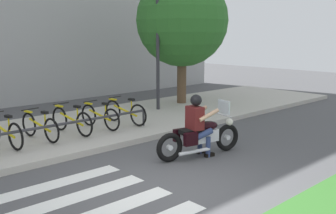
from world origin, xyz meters
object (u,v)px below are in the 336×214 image
object	(u,v)px
bicycle_6	(100,116)
bicycle_7	(125,112)
bicycle_4	(40,126)
street_lamp	(158,36)
rider	(198,121)
bicycle_5	(72,121)
tree_near_rack	(182,21)
bicycle_3	(4,132)
motorcycle	(200,136)
bike_rack	(32,130)

from	to	relation	value
bicycle_6	bicycle_7	world-z (taller)	bicycle_7
bicycle_4	street_lamp	world-z (taller)	street_lamp
bicycle_6	street_lamp	distance (m)	3.92
rider	bicycle_5	distance (m)	3.57
rider	tree_near_rack	world-z (taller)	tree_near_rack
tree_near_rack	bicycle_4	bearing A→B (deg)	-167.29
bicycle_5	bicycle_6	xyz separation A→B (m)	(0.88, 0.00, -0.01)
street_lamp	bicycle_3	bearing A→B (deg)	-169.66
motorcycle	bicycle_4	xyz separation A→B (m)	(-2.36, 3.29, 0.03)
bicycle_3	motorcycle	bearing A→B (deg)	-45.42
bicycle_3	bike_rack	bearing A→B (deg)	-51.58
rider	tree_near_rack	xyz separation A→B (m)	(4.09, 4.71, 2.45)
bicycle_5	bike_rack	bearing A→B (deg)	-157.18
motorcycle	rider	world-z (taller)	rider
bicycle_5	bicycle_7	bearing A→B (deg)	0.01
bicycle_5	tree_near_rack	size ratio (longest dim) A/B	0.34
bicycle_3	bicycle_5	xyz separation A→B (m)	(1.76, -0.00, 0.00)
bicycle_4	bike_rack	size ratio (longest dim) A/B	0.24
motorcycle	tree_near_rack	size ratio (longest dim) A/B	0.45
motorcycle	street_lamp	world-z (taller)	street_lamp
motorcycle	bike_rack	bearing A→B (deg)	135.69
rider	street_lamp	bearing A→B (deg)	59.51
bicycle_7	motorcycle	bearing A→B (deg)	-94.72
motorcycle	bicycle_5	xyz separation A→B (m)	(-1.48, 3.29, 0.05)
bicycle_5	tree_near_rack	distance (m)	6.33
bicycle_4	bicycle_6	size ratio (longest dim) A/B	1.02
bicycle_3	bike_rack	world-z (taller)	bicycle_3
bicycle_3	tree_near_rack	distance (m)	7.90
motorcycle	street_lamp	size ratio (longest dim) A/B	0.50
street_lamp	tree_near_rack	bearing A→B (deg)	14.40
motorcycle	bicycle_6	world-z (taller)	motorcycle
rider	bicycle_3	world-z (taller)	rider
bicycle_6	bike_rack	world-z (taller)	bicycle_6
tree_near_rack	motorcycle	bearing A→B (deg)	-130.38
bicycle_4	bicycle_7	xyz separation A→B (m)	(2.63, -0.00, 0.01)
bicycle_3	tree_near_rack	xyz separation A→B (m)	(7.26, 1.44, 2.77)
bicycle_5	tree_near_rack	world-z (taller)	tree_near_rack
motorcycle	bicycle_4	world-z (taller)	motorcycle
bicycle_5	bicycle_6	distance (m)	0.88
rider	bicycle_6	world-z (taller)	rider
bicycle_6	bicycle_7	distance (m)	0.88
bicycle_5	street_lamp	world-z (taller)	street_lamp
bicycle_3	bicycle_5	bearing A→B (deg)	-0.00
motorcycle	rider	xyz separation A→B (m)	(-0.07, 0.02, 0.37)
motorcycle	bicycle_7	distance (m)	3.30
bicycle_3	rider	bearing A→B (deg)	-45.93
bike_rack	bicycle_7	bearing A→B (deg)	10.23
tree_near_rack	bike_rack	bearing A→B (deg)	-163.70
bicycle_3	bicycle_4	world-z (taller)	bicycle_3
bicycle_4	bicycle_5	distance (m)	0.88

